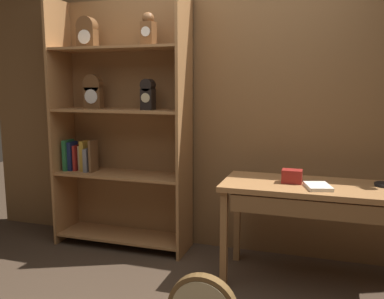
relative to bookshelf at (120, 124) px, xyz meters
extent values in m
cube|color=brown|center=(0.88, 0.21, 0.17)|extent=(4.80, 0.05, 2.60)
cube|color=#9E6B3D|center=(-0.58, -0.05, -0.01)|extent=(0.02, 0.40, 2.25)
cube|color=#9E6B3D|center=(0.64, -0.05, -0.01)|extent=(0.03, 0.40, 2.25)
cube|color=brown|center=(0.03, 0.15, -0.01)|extent=(1.24, 0.01, 2.25)
cube|color=#9E6B3D|center=(0.03, -0.05, -1.04)|extent=(1.19, 0.38, 0.02)
cube|color=#9E6B3D|center=(0.03, -0.05, -0.45)|extent=(1.19, 0.38, 0.02)
cube|color=#9E6B3D|center=(0.03, -0.05, 0.13)|extent=(1.19, 0.38, 0.02)
cube|color=#9E6B3D|center=(0.03, -0.05, 0.67)|extent=(1.19, 0.38, 0.02)
cube|color=brown|center=(-0.27, -0.05, 0.76)|extent=(0.17, 0.10, 0.16)
cylinder|color=brown|center=(-0.27, -0.05, 0.87)|extent=(0.17, 0.10, 0.17)
cylinder|color=silver|center=(-0.27, -0.10, 0.77)|extent=(0.12, 0.01, 0.12)
cube|color=brown|center=(-0.24, -0.03, 0.24)|extent=(0.17, 0.08, 0.19)
cylinder|color=brown|center=(-0.24, -0.03, 0.36)|extent=(0.17, 0.08, 0.17)
cylinder|color=silver|center=(-0.24, -0.08, 0.25)|extent=(0.13, 0.01, 0.13)
cube|color=brown|center=(0.32, -0.04, 0.78)|extent=(0.11, 0.11, 0.20)
sphere|color=brown|center=(0.32, -0.04, 0.91)|extent=(0.10, 0.10, 0.10)
cylinder|color=silver|center=(0.32, -0.10, 0.80)|extent=(0.08, 0.01, 0.08)
cube|color=black|center=(0.31, -0.05, 0.23)|extent=(0.11, 0.10, 0.18)
cylinder|color=black|center=(0.31, -0.05, 0.35)|extent=(0.11, 0.10, 0.11)
cylinder|color=#C6B78C|center=(0.31, -0.11, 0.25)|extent=(0.08, 0.01, 0.08)
cube|color=#236638|center=(-0.51, -0.06, -0.30)|extent=(0.04, 0.16, 0.29)
cube|color=#19234C|center=(-0.47, -0.05, -0.31)|extent=(0.04, 0.13, 0.27)
cube|color=maroon|center=(-0.43, -0.04, -0.32)|extent=(0.03, 0.14, 0.24)
cube|color=tan|center=(-0.39, -0.03, -0.32)|extent=(0.02, 0.12, 0.24)
cube|color=#B78C2D|center=(-0.35, -0.05, -0.30)|extent=(0.04, 0.12, 0.28)
cube|color=slate|center=(-0.30, -0.05, -0.34)|extent=(0.04, 0.17, 0.22)
cube|color=brown|center=(-0.25, -0.06, -0.30)|extent=(0.02, 0.13, 0.29)
cube|color=#9E6B3D|center=(1.76, -0.29, -0.38)|extent=(1.39, 0.59, 0.04)
cube|color=olive|center=(1.11, -0.54, -0.76)|extent=(0.05, 0.05, 0.73)
cube|color=olive|center=(1.11, -0.05, -0.76)|extent=(0.05, 0.05, 0.73)
cube|color=brown|center=(1.76, -0.57, -0.47)|extent=(1.18, 0.03, 0.12)
cube|color=maroon|center=(1.57, -0.30, -0.31)|extent=(0.15, 0.10, 0.10)
cube|color=silver|center=(1.75, -0.40, -0.35)|extent=(0.22, 0.26, 0.02)
camera|label=1|loc=(1.77, -3.36, 0.37)|focal=38.65mm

